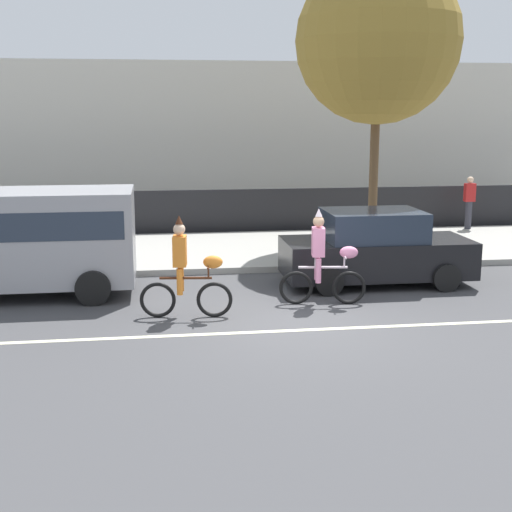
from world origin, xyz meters
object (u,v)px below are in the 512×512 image
(parade_cyclist_orange, at_px, (186,273))
(parade_cyclist_pink, at_px, (324,263))
(parked_van_grey, at_px, (14,235))
(pedestrian_onlooker, at_px, (469,201))
(parked_car_black, at_px, (375,249))

(parade_cyclist_orange, relative_size, parade_cyclist_pink, 1.00)
(parked_van_grey, bearing_deg, parade_cyclist_orange, -31.71)
(parade_cyclist_orange, distance_m, parade_cyclist_pink, 2.77)
(parade_cyclist_pink, relative_size, pedestrian_onlooker, 1.19)
(parade_cyclist_orange, relative_size, parked_van_grey, 0.38)
(parked_car_black, bearing_deg, parked_van_grey, 179.32)
(parade_cyclist_pink, distance_m, parked_van_grey, 6.35)
(parked_van_grey, distance_m, parked_car_black, 7.67)
(parade_cyclist_orange, height_order, parked_car_black, parade_cyclist_orange)
(parked_car_black, bearing_deg, pedestrian_onlooker, 50.72)
(parked_car_black, height_order, pedestrian_onlooker, pedestrian_onlooker)
(parade_cyclist_pink, distance_m, pedestrian_onlooker, 9.82)
(parade_cyclist_orange, bearing_deg, parked_van_grey, 148.29)
(parade_cyclist_pink, height_order, pedestrian_onlooker, parade_cyclist_pink)
(parked_van_grey, relative_size, parked_car_black, 1.22)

